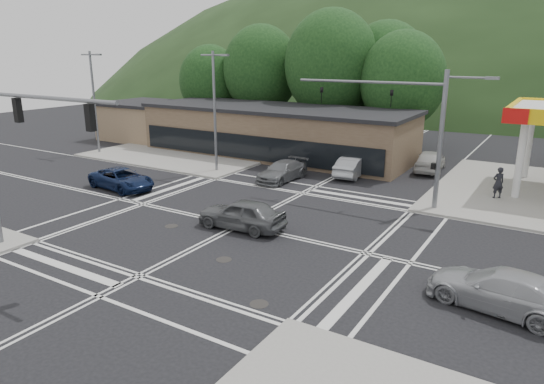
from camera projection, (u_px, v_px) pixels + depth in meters
The scene contains 21 objects.
ground at pixel (239, 225), 25.87m from camera, with size 120.00×120.00×0.00m, color black.
sidewalk_nw at pixel (201, 149), 45.67m from camera, with size 16.00×16.00×0.15m, color gray.
commercial_row at pixel (276, 132), 43.25m from camera, with size 24.00×8.00×4.00m, color brown.
commercial_nw at pixel (147, 122), 51.35m from camera, with size 8.00×7.00×3.60m, color #846B4F.
hill_north at pixel (492, 97), 99.53m from camera, with size 252.00×126.00×140.00m, color #1F3518.
tree_n_a at pixel (261, 70), 50.57m from camera, with size 8.00×8.00×11.75m.
tree_n_b at pixel (331, 64), 46.36m from camera, with size 9.00×9.00×12.98m.
tree_n_c at pixel (402, 80), 43.21m from camera, with size 7.60×7.60×10.87m.
tree_n_d at pixel (211, 81), 53.13m from camera, with size 6.80×6.80×9.76m.
tree_n_e at pixel (385, 71), 47.81m from camera, with size 8.40×8.40×11.98m.
streetlight_nw at pixel (215, 106), 36.08m from camera, with size 2.50×0.25×9.00m.
streetlight_w at pixel (94, 97), 42.87m from camera, with size 2.50×0.25×9.00m.
signal_mast_ne at pixel (420, 122), 27.68m from camera, with size 11.65×0.30×8.00m.
signal_mast_sw at pixel (7, 143), 20.95m from camera, with size 9.14×0.28×8.00m.
car_blue_west at pixel (122, 179), 32.60m from camera, with size 2.31×5.01×1.39m, color #0D1A3D.
car_grey_center at pixel (242, 214), 25.20m from camera, with size 1.89×4.69×1.60m, color #55585A.
car_silver_east at pixel (501, 290), 17.25m from camera, with size 2.11×5.18×1.50m, color #A1A3A8.
car_queue_a at pixel (353, 166), 35.94m from camera, with size 1.58×4.53×1.49m, color #999CA0.
car_queue_b at pixel (430, 161), 37.45m from camera, with size 1.96×4.88×1.66m, color #BAB9B6.
car_northbound at pixel (282, 171), 34.78m from camera, with size 1.93×4.75×1.38m, color slate.
pedestrian at pixel (498, 183), 29.96m from camera, with size 0.72×0.47×1.97m, color black.
Camera 1 is at (14.25, -19.83, 8.90)m, focal length 32.00 mm.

